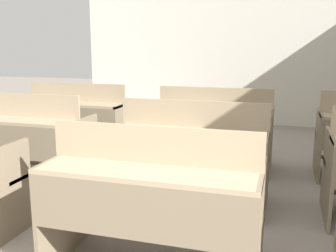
{
  "coord_description": "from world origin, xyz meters",
  "views": [
    {
      "loc": [
        0.61,
        -0.96,
        1.45
      ],
      "look_at": [
        -0.28,
        2.05,
        0.81
      ],
      "focal_mm": 42.0,
      "sensor_mm": 36.0,
      "label": 1
    }
  ],
  "objects_px": {
    "bench_second_left": "(22,138)",
    "bench_third_center": "(214,126)",
    "bench_front_center": "(153,199)",
    "bench_third_left": "(78,118)",
    "bench_second_center": "(192,151)"
  },
  "relations": [
    {
      "from": "bench_second_left",
      "to": "bench_third_left",
      "type": "xyz_separation_m",
      "value": [
        -0.0,
        1.17,
        0.0
      ]
    },
    {
      "from": "bench_second_left",
      "to": "bench_third_center",
      "type": "height_order",
      "value": "same"
    },
    {
      "from": "bench_third_left",
      "to": "bench_third_center",
      "type": "height_order",
      "value": "same"
    },
    {
      "from": "bench_second_left",
      "to": "bench_second_center",
      "type": "xyz_separation_m",
      "value": [
        1.82,
        -0.01,
        0.0
      ]
    },
    {
      "from": "bench_front_center",
      "to": "bench_second_left",
      "type": "height_order",
      "value": "same"
    },
    {
      "from": "bench_front_center",
      "to": "bench_second_center",
      "type": "bearing_deg",
      "value": 90.77
    },
    {
      "from": "bench_second_center",
      "to": "bench_third_left",
      "type": "bearing_deg",
      "value": 147.12
    },
    {
      "from": "bench_second_center",
      "to": "bench_second_left",
      "type": "bearing_deg",
      "value": 179.65
    },
    {
      "from": "bench_third_left",
      "to": "bench_front_center",
      "type": "bearing_deg",
      "value": -51.98
    },
    {
      "from": "bench_front_center",
      "to": "bench_second_center",
      "type": "distance_m",
      "value": 1.17
    },
    {
      "from": "bench_third_left",
      "to": "bench_second_left",
      "type": "bearing_deg",
      "value": -89.9
    },
    {
      "from": "bench_third_center",
      "to": "bench_second_center",
      "type": "bearing_deg",
      "value": -89.74
    },
    {
      "from": "bench_second_center",
      "to": "bench_third_center",
      "type": "bearing_deg",
      "value": 90.26
    },
    {
      "from": "bench_front_center",
      "to": "bench_third_left",
      "type": "xyz_separation_m",
      "value": [
        -1.84,
        2.35,
        0.0
      ]
    },
    {
      "from": "bench_second_left",
      "to": "bench_third_center",
      "type": "relative_size",
      "value": 1.0
    }
  ]
}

